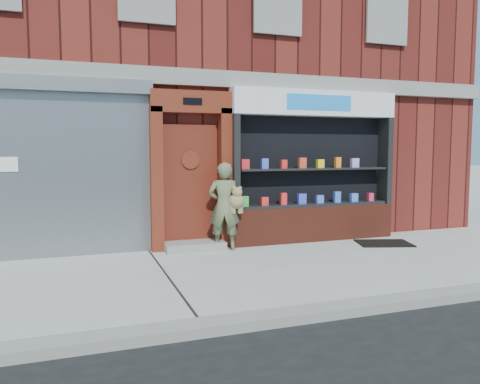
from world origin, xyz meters
name	(u,v)px	position (x,y,z in m)	size (l,w,h in m)	color
ground	(268,269)	(0.00, 0.00, 0.00)	(80.00, 80.00, 0.00)	#9E9E99
curb	(342,310)	(0.00, -2.15, 0.06)	(60.00, 0.30, 0.12)	gray
building	(182,68)	(0.00, 5.99, 4.00)	(12.00, 8.16, 8.00)	#491410
shutter_bay	(60,157)	(-3.00, 1.93, 1.72)	(3.10, 0.30, 3.04)	gray
red_door_bay	(191,170)	(-0.75, 1.86, 1.46)	(1.52, 0.58, 2.90)	#561B0E
pharmacy_bay	(313,173)	(1.75, 1.81, 1.37)	(3.50, 0.41, 3.00)	maroon
woman	(225,206)	(-0.20, 1.54, 0.81)	(0.69, 0.55, 1.61)	#5F6844
doormat	(384,243)	(2.89, 1.00, 0.01)	(1.01, 0.71, 0.03)	black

